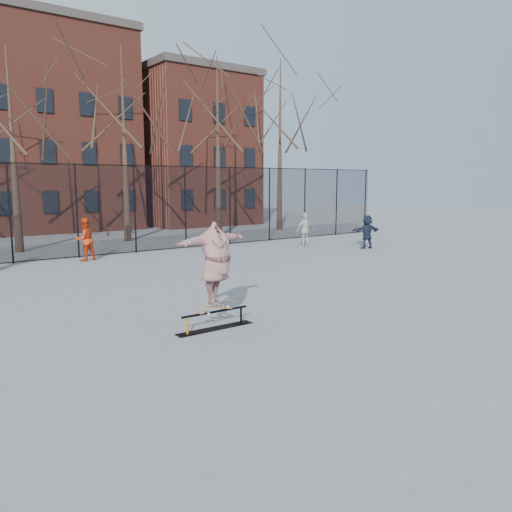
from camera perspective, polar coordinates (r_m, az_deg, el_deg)
ground at (r=12.10m, az=6.13°, el=-7.02°), size 100.00×100.00×0.00m
skate_rail at (r=11.14m, az=-4.69°, el=-7.49°), size 1.88×0.29×0.41m
skateboard at (r=11.08m, az=-4.56°, el=-5.98°), size 0.78×0.19×0.09m
skater at (r=10.89m, az=-4.62°, el=-1.09°), size 2.32×1.29×1.82m
bystander_red at (r=21.66m, az=-18.98°, el=1.82°), size 0.99×0.84×1.78m
bystander_white at (r=24.56m, az=5.63°, el=2.92°), size 1.03×0.45×1.74m
bystander_navy at (r=24.88m, az=12.57°, el=2.72°), size 1.59×0.85×1.64m
fence at (r=22.98m, az=-16.48°, el=5.21°), size 34.03×0.07×4.00m
tree_row at (r=27.13m, az=-20.64°, el=16.70°), size 33.66×7.46×10.67m
rowhouses at (r=35.72m, az=-23.06°, el=12.37°), size 29.00×7.00×13.00m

